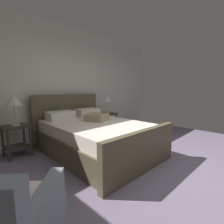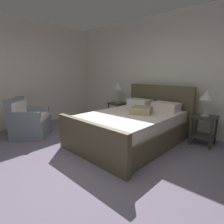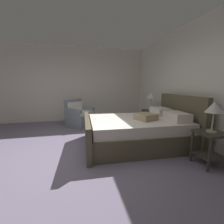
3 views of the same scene
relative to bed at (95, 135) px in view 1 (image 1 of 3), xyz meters
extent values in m
cube|color=slate|center=(0.24, -1.64, -0.35)|extent=(6.33, 5.80, 0.02)
cube|color=silver|center=(0.24, 1.32, 1.07)|extent=(6.45, 0.12, 2.83)
cube|color=brown|center=(0.00, -0.06, -0.14)|extent=(1.65, 2.20, 0.40)
cube|color=brown|center=(0.04, 1.06, 0.23)|extent=(1.70, 0.16, 1.15)
cube|color=brown|center=(-0.04, -1.18, -0.01)|extent=(1.70, 0.16, 0.67)
cube|color=silver|center=(0.00, -0.06, 0.17)|extent=(1.57, 2.14, 0.22)
cube|color=silver|center=(-0.33, 0.74, 0.37)|extent=(0.57, 0.38, 0.18)
cube|color=silver|center=(0.38, 0.72, 0.37)|extent=(0.57, 0.38, 0.18)
cube|color=#9A8A68|center=(0.15, 0.09, 0.35)|extent=(0.51, 0.51, 0.14)
cube|color=#323228|center=(1.16, 0.82, 0.24)|extent=(0.44, 0.44, 0.04)
cube|color=#323228|center=(1.16, 0.82, -0.16)|extent=(0.40, 0.40, 0.02)
cylinder|color=#323228|center=(0.97, 0.63, -0.06)|extent=(0.04, 0.04, 0.56)
cylinder|color=#323228|center=(1.35, 0.63, -0.06)|extent=(0.04, 0.04, 0.56)
cylinder|color=#323228|center=(0.97, 1.01, -0.06)|extent=(0.04, 0.04, 0.56)
cylinder|color=#323228|center=(1.35, 1.01, -0.06)|extent=(0.04, 0.04, 0.56)
cylinder|color=#B7B293|center=(1.16, 0.82, 0.27)|extent=(0.16, 0.16, 0.02)
cylinder|color=#B7B293|center=(1.16, 0.82, 0.43)|extent=(0.02, 0.02, 0.31)
cone|color=silver|center=(1.16, 0.82, 0.68)|extent=(0.27, 0.27, 0.19)
cube|color=#323228|center=(-1.17, 0.90, 0.24)|extent=(0.44, 0.44, 0.04)
cube|color=#323228|center=(-1.17, 0.90, -0.16)|extent=(0.40, 0.40, 0.02)
cylinder|color=#323228|center=(-1.36, 0.71, -0.06)|extent=(0.04, 0.04, 0.56)
cylinder|color=#323228|center=(-0.98, 0.71, -0.06)|extent=(0.04, 0.04, 0.56)
cylinder|color=#323228|center=(-1.36, 1.09, -0.06)|extent=(0.04, 0.04, 0.56)
cylinder|color=#323228|center=(-0.98, 1.09, -0.06)|extent=(0.04, 0.04, 0.56)
cylinder|color=#B7B293|center=(-1.17, 0.90, 0.27)|extent=(0.16, 0.16, 0.02)
cylinder|color=#B7B293|center=(-1.17, 0.90, 0.46)|extent=(0.02, 0.02, 0.36)
cone|color=silver|center=(-1.17, 0.90, 0.74)|extent=(0.30, 0.30, 0.21)
cube|color=slate|center=(-1.70, -1.52, 0.19)|extent=(0.53, 0.53, 0.22)
camera|label=1|loc=(-2.07, -2.49, 0.94)|focal=26.12mm
camera|label=2|loc=(2.10, -3.01, 1.10)|focal=28.71mm
camera|label=3|loc=(3.16, -1.37, 1.03)|focal=24.00mm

